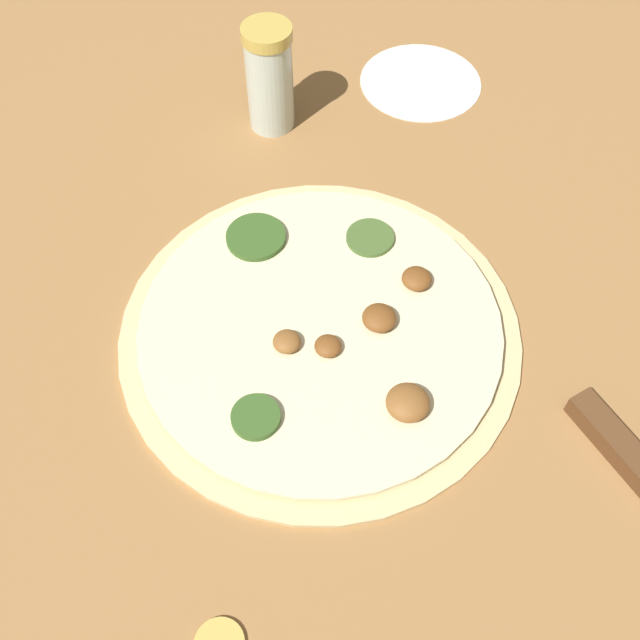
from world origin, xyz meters
TOP-DOWN VIEW (x-y plane):
  - ground_plane at (0.00, 0.00)m, footprint 3.00×3.00m
  - pizza at (-0.00, 0.00)m, footprint 0.33×0.33m
  - spice_jar at (-0.20, -0.17)m, footprint 0.05×0.05m
  - flour_patch at (-0.33, -0.06)m, footprint 0.13×0.13m

SIDE VIEW (x-z plane):
  - ground_plane at x=0.00m, z-range 0.00..0.00m
  - flour_patch at x=-0.33m, z-range 0.00..0.00m
  - pizza at x=0.00m, z-range -0.01..0.02m
  - spice_jar at x=-0.20m, z-range 0.00..0.11m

